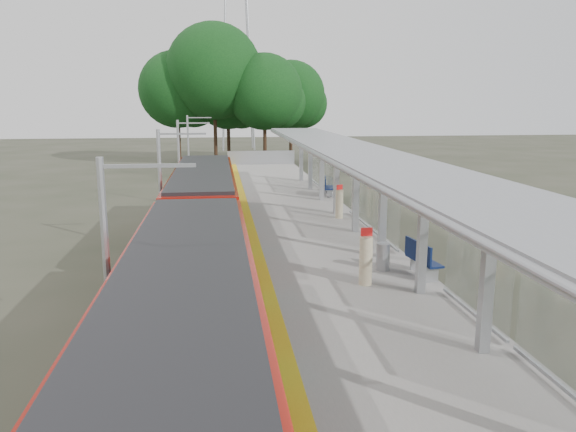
# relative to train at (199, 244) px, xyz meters

# --- Properties ---
(trackbed) EXTENTS (3.00, 70.00, 0.24)m
(trackbed) POSITION_rel_train_xyz_m (-0.00, 7.46, -1.93)
(trackbed) COLOR #59544C
(trackbed) RESTS_ON ground
(platform) EXTENTS (6.00, 50.00, 1.00)m
(platform) POSITION_rel_train_xyz_m (4.50, 7.46, -1.55)
(platform) COLOR gray
(platform) RESTS_ON ground
(tactile_strip) EXTENTS (0.60, 50.00, 0.02)m
(tactile_strip) POSITION_rel_train_xyz_m (1.95, 7.46, -1.04)
(tactile_strip) COLOR gold
(tactile_strip) RESTS_ON platform
(end_fence) EXTENTS (6.00, 0.10, 1.20)m
(end_fence) POSITION_rel_train_xyz_m (4.50, 32.41, -0.45)
(end_fence) COLOR #9EA0A5
(end_fence) RESTS_ON platform
(train) EXTENTS (2.74, 27.60, 3.62)m
(train) POSITION_rel_train_xyz_m (0.00, 0.00, 0.00)
(train) COLOR black
(train) RESTS_ON ground
(canopy) EXTENTS (3.27, 38.00, 3.66)m
(canopy) POSITION_rel_train_xyz_m (6.11, 3.64, 2.15)
(canopy) COLOR #9EA0A5
(canopy) RESTS_ON platform
(pylon) EXTENTS (8.00, 4.00, 38.00)m
(pylon) POSITION_rel_train_xyz_m (3.50, 60.46, 16.95)
(pylon) COLOR #9EA0A5
(pylon) RESTS_ON ground
(tree_cluster) EXTENTS (19.56, 12.07, 14.28)m
(tree_cluster) POSITION_rel_train_xyz_m (2.05, 41.46, 6.08)
(tree_cluster) COLOR #382316
(tree_cluster) RESTS_ON ground
(catenary_masts) EXTENTS (2.08, 48.16, 5.40)m
(catenary_masts) POSITION_rel_train_xyz_m (-1.72, 6.46, 0.86)
(catenary_masts) COLOR #9EA0A5
(catenary_masts) RESTS_ON ground
(bench_mid) EXTENTS (0.74, 1.73, 1.14)m
(bench_mid) POSITION_rel_train_xyz_m (7.10, -0.97, -0.45)
(bench_mid) COLOR #0E1D49
(bench_mid) RESTS_ON platform
(bench_far) EXTENTS (0.79, 1.70, 1.12)m
(bench_far) POSITION_rel_train_xyz_m (7.10, 14.85, -0.46)
(bench_far) COLOR #0E1D49
(bench_far) RESTS_ON platform
(info_pillar_near) EXTENTS (0.40, 0.40, 1.80)m
(info_pillar_near) POSITION_rel_train_xyz_m (5.09, -1.61, -0.27)
(info_pillar_near) COLOR beige
(info_pillar_near) RESTS_ON platform
(info_pillar_far) EXTENTS (0.37, 0.37, 1.63)m
(info_pillar_far) POSITION_rel_train_xyz_m (6.42, 8.33, -0.35)
(info_pillar_far) COLOR beige
(info_pillar_far) RESTS_ON platform
(litter_bin) EXTENTS (0.60, 0.60, 0.93)m
(litter_bin) POSITION_rel_train_xyz_m (6.06, -0.20, -0.59)
(litter_bin) COLOR #9EA0A5
(litter_bin) RESTS_ON platform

